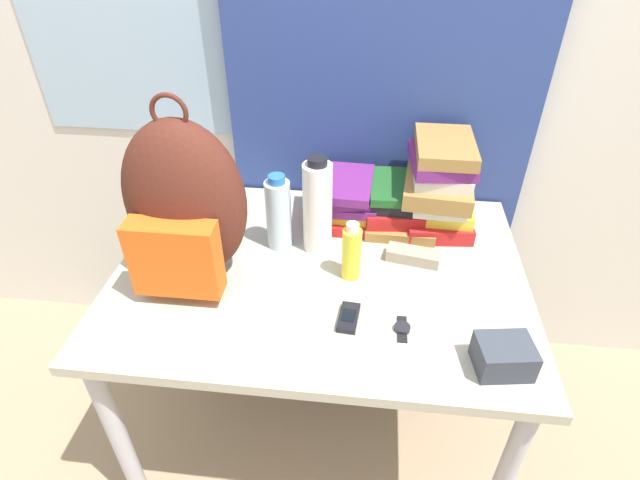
{
  "coord_description": "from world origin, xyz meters",
  "views": [
    {
      "loc": [
        0.12,
        -0.66,
        1.63
      ],
      "look_at": [
        0.0,
        0.42,
        0.82
      ],
      "focal_mm": 28.0,
      "sensor_mm": 36.0,
      "label": 1
    }
  ],
  "objects": [
    {
      "name": "wall_back",
      "position": [
        -0.0,
        0.93,
        1.25
      ],
      "size": [
        6.0,
        0.06,
        2.5
      ],
      "color": "silver",
      "rests_on": "ground_plane"
    },
    {
      "name": "curtain_blue",
      "position": [
        0.14,
        0.87,
        1.25
      ],
      "size": [
        0.98,
        0.04,
        2.5
      ],
      "color": "navy",
      "rests_on": "ground_plane"
    },
    {
      "name": "desk",
      "position": [
        0.0,
        0.42,
        0.64
      ],
      "size": [
        1.15,
        0.84,
        0.72
      ],
      "color": "#B7B299",
      "rests_on": "ground_plane"
    },
    {
      "name": "backpack",
      "position": [
        -0.34,
        0.37,
        0.94
      ],
      "size": [
        0.32,
        0.26,
        0.51
      ],
      "color": "#512319",
      "rests_on": "desk"
    },
    {
      "name": "book_stack_left",
      "position": [
        0.04,
        0.69,
        0.79
      ],
      "size": [
        0.24,
        0.25,
        0.14
      ],
      "color": "red",
      "rests_on": "desk"
    },
    {
      "name": "book_stack_center",
      "position": [
        0.22,
        0.7,
        0.78
      ],
      "size": [
        0.24,
        0.29,
        0.14
      ],
      "color": "olive",
      "rests_on": "desk"
    },
    {
      "name": "book_stack_right",
      "position": [
        0.33,
        0.69,
        0.86
      ],
      "size": [
        0.23,
        0.3,
        0.28
      ],
      "color": "red",
      "rests_on": "desk"
    },
    {
      "name": "water_bottle",
      "position": [
        -0.13,
        0.52,
        0.83
      ],
      "size": [
        0.07,
        0.07,
        0.23
      ],
      "color": "silver",
      "rests_on": "desk"
    },
    {
      "name": "sports_bottle",
      "position": [
        -0.02,
        0.52,
        0.86
      ],
      "size": [
        0.08,
        0.08,
        0.3
      ],
      "color": "white",
      "rests_on": "desk"
    },
    {
      "name": "sunscreen_bottle",
      "position": [
        0.09,
        0.4,
        0.8
      ],
      "size": [
        0.05,
        0.05,
        0.17
      ],
      "color": "yellow",
      "rests_on": "desk"
    },
    {
      "name": "cell_phone",
      "position": [
        0.09,
        0.23,
        0.73
      ],
      "size": [
        0.06,
        0.1,
        0.02
      ],
      "color": "black",
      "rests_on": "desk"
    },
    {
      "name": "sunglasses_case",
      "position": [
        0.26,
        0.49,
        0.74
      ],
      "size": [
        0.16,
        0.08,
        0.04
      ],
      "color": "gray",
      "rests_on": "desk"
    },
    {
      "name": "camera_pouch",
      "position": [
        0.45,
        0.12,
        0.76
      ],
      "size": [
        0.14,
        0.12,
        0.07
      ],
      "color": "#383D47",
      "rests_on": "desk"
    },
    {
      "name": "wristwatch",
      "position": [
        0.23,
        0.21,
        0.73
      ],
      "size": [
        0.04,
        0.09,
        0.01
      ],
      "color": "black",
      "rests_on": "desk"
    }
  ]
}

